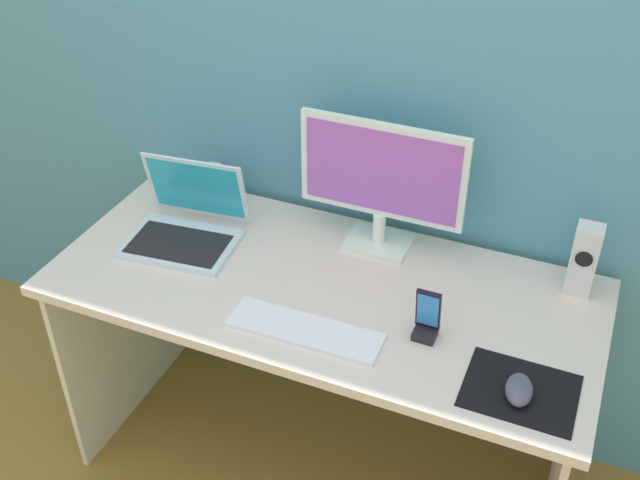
{
  "coord_description": "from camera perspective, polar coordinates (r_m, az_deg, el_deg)",
  "views": [
    {
      "loc": [
        0.61,
        -1.46,
        1.99
      ],
      "look_at": [
        0.0,
        -0.02,
        0.88
      ],
      "focal_mm": 43.01,
      "sensor_mm": 36.0,
      "label": 1
    }
  ],
  "objects": [
    {
      "name": "keyboard_external",
      "position": [
        1.88,
        -1.11,
        -6.7
      ],
      "size": [
        0.39,
        0.12,
        0.01
      ],
      "primitive_type": "cube",
      "rotation": [
        0.0,
        0.0,
        0.02
      ],
      "color": "white",
      "rests_on": "desk"
    },
    {
      "name": "speaker_right",
      "position": [
        2.06,
        19.03,
        -1.39
      ],
      "size": [
        0.07,
        0.07,
        0.2
      ],
      "color": "silver",
      "rests_on": "desk"
    },
    {
      "name": "desk",
      "position": [
        2.12,
        0.16,
        -6.37
      ],
      "size": [
        1.45,
        0.65,
        0.73
      ],
      "color": "beige",
      "rests_on": "ground_plane"
    },
    {
      "name": "fishbowl",
      "position": [
        2.34,
        -8.04,
        4.11
      ],
      "size": [
        0.14,
        0.14,
        0.14
      ],
      "primitive_type": "sphere",
      "color": "silver",
      "rests_on": "desk"
    },
    {
      "name": "mousepad",
      "position": [
        1.8,
        14.67,
        -10.79
      ],
      "size": [
        0.25,
        0.2,
        0.0
      ],
      "primitive_type": "cube",
      "color": "black",
      "rests_on": "desk"
    },
    {
      "name": "mouse",
      "position": [
        1.77,
        14.59,
        -10.73
      ],
      "size": [
        0.07,
        0.11,
        0.04
      ],
      "primitive_type": "ellipsoid",
      "rotation": [
        0.0,
        0.0,
        0.14
      ],
      "color": "#4C4C5B",
      "rests_on": "mousepad"
    },
    {
      "name": "monitor",
      "position": [
        2.06,
        4.6,
        4.46
      ],
      "size": [
        0.46,
        0.14,
        0.38
      ],
      "color": "white",
      "rests_on": "desk"
    },
    {
      "name": "laptop",
      "position": [
        2.2,
        -9.96,
        1.1
      ],
      "size": [
        0.33,
        0.29,
        0.22
      ],
      "color": "silver",
      "rests_on": "desk"
    },
    {
      "name": "ground_plane",
      "position": [
        2.54,
        0.14,
        -16.17
      ],
      "size": [
        8.0,
        8.0,
        0.0
      ],
      "primitive_type": "plane",
      "color": "olive"
    },
    {
      "name": "phone_in_dock",
      "position": [
        1.86,
        7.95,
        -5.95
      ],
      "size": [
        0.06,
        0.05,
        0.14
      ],
      "color": "black",
      "rests_on": "desk"
    },
    {
      "name": "wall_back",
      "position": [
        2.07,
        4.29,
        14.23
      ],
      "size": [
        6.0,
        0.04,
        2.5
      ],
      "primitive_type": "cube",
      "color": "teal",
      "rests_on": "ground_plane"
    }
  ]
}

